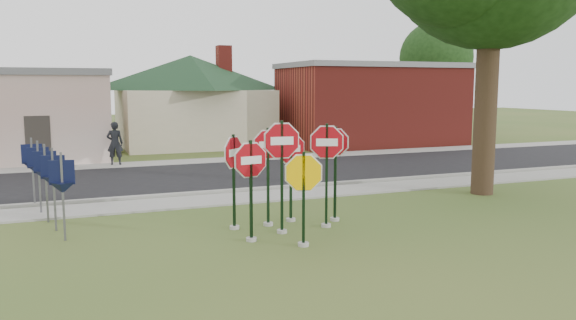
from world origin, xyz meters
name	(u,v)px	position (x,y,z in m)	size (l,w,h in m)	color
ground	(314,247)	(0.00, 0.00, 0.00)	(120.00, 120.00, 0.00)	#385720
sidewalk_near	(240,198)	(0.00, 5.50, 0.03)	(60.00, 1.60, 0.06)	gray
road	(206,177)	(0.00, 10.00, 0.02)	(60.00, 7.00, 0.04)	black
sidewalk_far	(184,162)	(0.00, 14.30, 0.03)	(60.00, 1.60, 0.06)	gray
curb	(231,191)	(0.00, 6.50, 0.07)	(60.00, 0.20, 0.14)	gray
stop_sign_center	(282,159)	(-0.24, 1.32, 1.77)	(1.17, 0.24, 2.78)	#9E9B94
stop_sign_yellow	(304,187)	(-0.19, 0.13, 1.30)	(1.08, 0.35, 2.17)	#9E9B94
stop_sign_left	(251,177)	(-1.12, 0.92, 1.46)	(1.08, 0.24, 2.38)	#9E9B94
stop_sign_right	(327,159)	(0.98, 1.45, 1.68)	(1.07, 0.43, 2.67)	#9E9B94
stop_sign_back_right	(291,164)	(0.39, 2.32, 1.48)	(1.07, 0.24, 2.41)	#9E9B94
stop_sign_back_left	(268,164)	(-0.30, 2.10, 1.56)	(1.01, 0.24, 2.54)	#9E9B94
stop_sign_far_right	(335,162)	(1.47, 1.95, 1.54)	(0.65, 0.74, 2.53)	#9E9B94
stop_sign_far_left	(234,169)	(-1.18, 2.09, 1.48)	(0.79, 0.76, 2.42)	#9E9B94
route_sign_row	(46,175)	(-5.40, 4.50, 1.22)	(1.43, 4.63, 2.00)	#59595E
building_house	(191,82)	(2.00, 22.00, 3.65)	(11.60, 11.60, 6.20)	#BFB398
building_brick	(371,103)	(12.00, 18.50, 2.40)	(10.20, 6.20, 4.75)	maroon
bg_tree_right	(436,58)	(22.00, 26.00, 5.58)	(5.60, 5.60, 8.40)	black
pedestrian	(115,143)	(-2.95, 14.36, 0.99)	(0.68, 0.45, 1.87)	black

